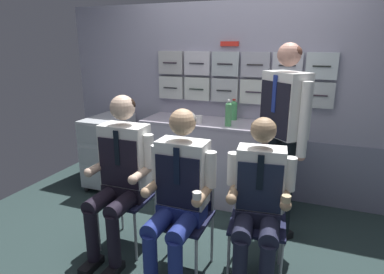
% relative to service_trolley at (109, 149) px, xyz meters
% --- Properties ---
extents(ground, '(4.80, 4.80, 0.04)m').
position_rel_service_trolley_xyz_m(ground, '(1.47, -0.97, -0.49)').
color(ground, '#243434').
extents(galley_bulkhead, '(4.20, 0.14, 2.15)m').
position_rel_service_trolley_xyz_m(galley_bulkhead, '(1.47, 0.40, 0.59)').
color(galley_bulkhead, '#9B98AF').
rests_on(galley_bulkhead, ground).
extents(galley_counter, '(1.62, 0.53, 0.90)m').
position_rel_service_trolley_xyz_m(galley_counter, '(1.33, 0.12, -0.01)').
color(galley_counter, '#BEB6C7').
rests_on(galley_counter, ground).
extents(service_trolley, '(0.40, 0.65, 0.87)m').
position_rel_service_trolley_xyz_m(service_trolley, '(0.00, 0.00, 0.00)').
color(service_trolley, black).
rests_on(service_trolley, ground).
extents(folding_chair_left, '(0.40, 0.41, 0.86)m').
position_rel_service_trolley_xyz_m(folding_chair_left, '(0.88, -0.91, 0.06)').
color(folding_chair_left, '#A8AAAF').
rests_on(folding_chair_left, ground).
extents(crew_member_left, '(0.52, 0.64, 1.32)m').
position_rel_service_trolley_xyz_m(crew_member_left, '(0.88, -1.06, 0.27)').
color(crew_member_left, black).
rests_on(crew_member_left, ground).
extents(folding_chair_right, '(0.40, 0.41, 0.86)m').
position_rel_service_trolley_xyz_m(folding_chair_right, '(1.46, -1.06, 0.06)').
color(folding_chair_right, '#A8AAAF').
rests_on(folding_chair_right, ground).
extents(crew_member_right, '(0.50, 0.61, 1.28)m').
position_rel_service_trolley_xyz_m(crew_member_right, '(1.46, -1.22, 0.24)').
color(crew_member_right, black).
rests_on(crew_member_right, ground).
extents(folding_chair_by_counter, '(0.44, 0.44, 0.86)m').
position_rel_service_trolley_xyz_m(folding_chair_by_counter, '(1.98, -0.91, 0.06)').
color(folding_chair_by_counter, '#A8AAAF').
rests_on(folding_chair_by_counter, ground).
extents(crew_member_by_counter, '(0.47, 0.61, 1.24)m').
position_rel_service_trolley_xyz_m(crew_member_by_counter, '(2.00, -1.08, 0.21)').
color(crew_member_by_counter, black).
rests_on(crew_member_by_counter, ground).
extents(crew_member_standing, '(0.43, 0.43, 1.72)m').
position_rel_service_trolley_xyz_m(crew_member_standing, '(2.06, -0.36, 0.57)').
color(crew_member_standing, black).
rests_on(crew_member_standing, ground).
extents(sparkling_bottle_green, '(0.07, 0.07, 0.27)m').
position_rel_service_trolley_xyz_m(sparkling_bottle_green, '(1.49, -0.02, 0.56)').
color(sparkling_bottle_green, '#4F9F5D').
rests_on(sparkling_bottle_green, galley_counter).
extents(water_bottle_clear, '(0.08, 0.08, 0.23)m').
position_rel_service_trolley_xyz_m(water_bottle_clear, '(1.47, 0.28, 0.54)').
color(water_bottle_clear, '#469F5B').
rests_on(water_bottle_clear, galley_counter).
extents(paper_cup_tan, '(0.07, 0.07, 0.06)m').
position_rel_service_trolley_xyz_m(paper_cup_tan, '(1.11, 0.06, 0.47)').
color(paper_cup_tan, silver).
rests_on(paper_cup_tan, galley_counter).
extents(coffee_cup_white, '(0.07, 0.07, 0.08)m').
position_rel_service_trolley_xyz_m(coffee_cup_white, '(1.17, -0.01, 0.48)').
color(coffee_cup_white, white).
rests_on(coffee_cup_white, galley_counter).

